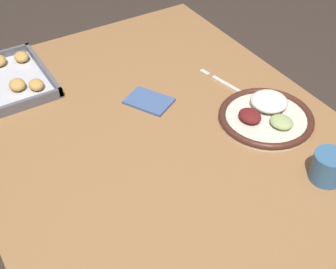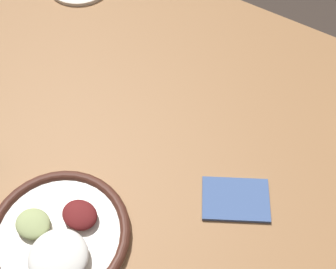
% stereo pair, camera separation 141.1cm
% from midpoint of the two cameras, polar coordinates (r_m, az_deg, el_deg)
% --- Properties ---
extents(dining_table, '(1.30, 0.96, 0.71)m').
position_cam_midpoint_polar(dining_table, '(0.96, -9.69, -33.55)').
color(dining_table, olive).
rests_on(dining_table, ground_plane).
extents(dinner_plate, '(0.27, 0.27, 0.05)m').
position_cam_midpoint_polar(dinner_plate, '(0.89, 11.17, -26.85)').
color(dinner_plate, beige).
rests_on(dinner_plate, dining_table).
extents(fork, '(0.21, 0.05, 0.00)m').
position_cam_midpoint_polar(fork, '(0.96, 4.13, -18.56)').
color(fork, silver).
rests_on(fork, dining_table).
extents(baking_tray, '(0.31, 0.28, 0.04)m').
position_cam_midpoint_polar(baking_tray, '(1.14, -34.42, -14.73)').
color(baking_tray, '#595960').
rests_on(baking_tray, dining_table).
extents(drinking_cup, '(0.08, 0.08, 0.08)m').
position_cam_midpoint_polar(drinking_cup, '(0.84, 23.94, -39.48)').
color(drinking_cup, '#38668E').
rests_on(drinking_cup, dining_table).
extents(napkin, '(0.16, 0.14, 0.01)m').
position_cam_midpoint_polar(napkin, '(0.93, -11.84, -22.50)').
color(napkin, '#3F598C').
rests_on(napkin, dining_table).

